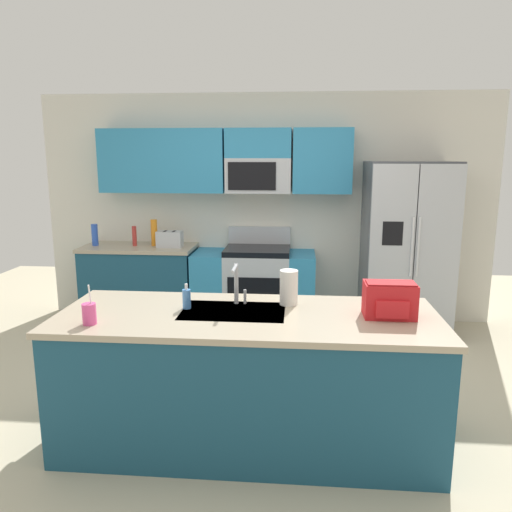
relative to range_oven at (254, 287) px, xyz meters
name	(u,v)px	position (x,y,z in m)	size (l,w,h in m)	color
ground_plane	(247,401)	(0.11, -1.80, -0.44)	(9.00, 9.00, 0.00)	beige
kitchen_wall_unit	(253,194)	(-0.04, 0.28, 1.03)	(5.20, 0.43, 2.60)	silver
back_counter	(141,284)	(-1.32, 0.00, 0.01)	(1.27, 0.63, 0.90)	navy
range_oven	(254,287)	(0.00, 0.00, 0.00)	(1.36, 0.61, 1.10)	#B7BABF
refrigerator	(406,249)	(1.65, -0.07, 0.48)	(0.90, 0.76, 1.85)	#4C4F54
island_counter	(248,378)	(0.17, -2.34, 0.01)	(2.47, 0.94, 0.90)	navy
toaster	(170,239)	(-0.95, -0.05, 0.55)	(0.28, 0.16, 0.18)	#B7BABF
pepper_mill	(134,236)	(-1.37, 0.00, 0.57)	(0.05, 0.05, 0.22)	#B2332D
bottle_orange	(154,233)	(-1.15, 0.03, 0.61)	(0.07, 0.07, 0.30)	orange
bottle_blue	(95,235)	(-1.82, -0.02, 0.58)	(0.07, 0.07, 0.25)	blue
sink_faucet	(237,281)	(0.07, -2.15, 0.62)	(0.08, 0.21, 0.28)	#B7BABF
drink_cup_pink	(89,314)	(-0.77, -2.62, 0.52)	(0.08, 0.08, 0.25)	#EA4C93
soap_dispenser	(187,299)	(-0.25, -2.26, 0.53)	(0.06, 0.06, 0.17)	#4C8CD8
paper_towel_roll	(289,287)	(0.43, -2.11, 0.58)	(0.12, 0.12, 0.24)	white
backpack	(390,299)	(1.07, -2.33, 0.57)	(0.32, 0.22, 0.23)	red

